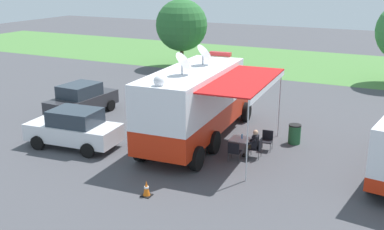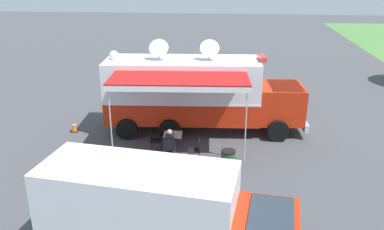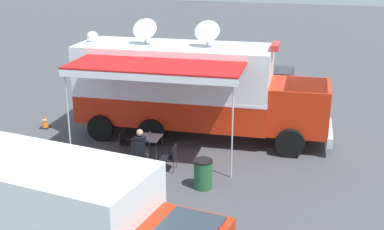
{
  "view_description": "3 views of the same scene",
  "coord_description": "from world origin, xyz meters",
  "px_view_note": "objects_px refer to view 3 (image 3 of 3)",
  "views": [
    {
      "loc": [
        8.77,
        -17.78,
        7.56
      ],
      "look_at": [
        0.34,
        -0.71,
        1.68
      ],
      "focal_mm": 43.24,
      "sensor_mm": 36.0,
      "label": 1
    },
    {
      "loc": [
        18.06,
        2.22,
        7.63
      ],
      "look_at": [
        1.13,
        0.57,
        1.19
      ],
      "focal_mm": 37.21,
      "sensor_mm": 36.0,
      "label": 2
    },
    {
      "loc": [
        17.37,
        5.86,
        6.9
      ],
      "look_at": [
        0.54,
        0.86,
        1.04
      ],
      "focal_mm": 46.97,
      "sensor_mm": 36.0,
      "label": 3
    }
  ],
  "objects_px": {
    "folding_table": "(149,139)",
    "folding_chair_spare_by_truck": "(171,156)",
    "support_truck": "(57,221)",
    "traffic_cone": "(45,121)",
    "car_behind_truck": "(250,71)",
    "trash_bin": "(203,174)",
    "car_far_corner": "(155,79)",
    "folding_chair_at_table": "(139,151)",
    "folding_chair_beside_table": "(125,141)",
    "command_truck": "(193,87)",
    "water_bottle": "(150,135)",
    "seated_responder": "(141,145)"
  },
  "relations": [
    {
      "from": "trash_bin",
      "to": "traffic_cone",
      "type": "distance_m",
      "value": 8.23
    },
    {
      "from": "folding_table",
      "to": "support_truck",
      "type": "distance_m",
      "value": 6.86
    },
    {
      "from": "folding_chair_beside_table",
      "to": "support_truck",
      "type": "distance_m",
      "value": 6.93
    },
    {
      "from": "water_bottle",
      "to": "traffic_cone",
      "type": "height_order",
      "value": "water_bottle"
    },
    {
      "from": "traffic_cone",
      "to": "folding_chair_spare_by_truck",
      "type": "bearing_deg",
      "value": 68.49
    },
    {
      "from": "folding_table",
      "to": "folding_chair_at_table",
      "type": "relative_size",
      "value": 0.97
    },
    {
      "from": "folding_table",
      "to": "folding_chair_spare_by_truck",
      "type": "bearing_deg",
      "value": 51.77
    },
    {
      "from": "folding_chair_beside_table",
      "to": "support_truck",
      "type": "height_order",
      "value": "support_truck"
    },
    {
      "from": "command_truck",
      "to": "water_bottle",
      "type": "relative_size",
      "value": 42.96
    },
    {
      "from": "folding_chair_at_table",
      "to": "folding_chair_spare_by_truck",
      "type": "bearing_deg",
      "value": 86.41
    },
    {
      "from": "water_bottle",
      "to": "folding_chair_at_table",
      "type": "distance_m",
      "value": 0.81
    },
    {
      "from": "water_bottle",
      "to": "folding_chair_at_table",
      "type": "relative_size",
      "value": 0.26
    },
    {
      "from": "water_bottle",
      "to": "folding_chair_spare_by_truck",
      "type": "bearing_deg",
      "value": 51.98
    },
    {
      "from": "trash_bin",
      "to": "support_truck",
      "type": "bearing_deg",
      "value": -20.14
    },
    {
      "from": "water_bottle",
      "to": "folding_chair_beside_table",
      "type": "xyz_separation_m",
      "value": [
        0.01,
        -0.92,
        -0.32
      ]
    },
    {
      "from": "folding_table",
      "to": "folding_chair_spare_by_truck",
      "type": "distance_m",
      "value": 1.42
    },
    {
      "from": "seated_responder",
      "to": "support_truck",
      "type": "xyz_separation_m",
      "value": [
        6.18,
        0.62,
        0.73
      ]
    },
    {
      "from": "folding_chair_spare_by_truck",
      "to": "car_behind_truck",
      "type": "xyz_separation_m",
      "value": [
        -10.8,
        0.59,
        0.37
      ]
    },
    {
      "from": "traffic_cone",
      "to": "support_truck",
      "type": "height_order",
      "value": "support_truck"
    },
    {
      "from": "seated_responder",
      "to": "traffic_cone",
      "type": "xyz_separation_m",
      "value": [
        -2.18,
        -5.06,
        -0.37
      ]
    },
    {
      "from": "command_truck",
      "to": "car_behind_truck",
      "type": "distance_m",
      "value": 7.66
    },
    {
      "from": "traffic_cone",
      "to": "car_far_corner",
      "type": "relative_size",
      "value": 0.13
    },
    {
      "from": "support_truck",
      "to": "folding_chair_at_table",
      "type": "bearing_deg",
      "value": -174.24
    },
    {
      "from": "water_bottle",
      "to": "traffic_cone",
      "type": "relative_size",
      "value": 0.39
    },
    {
      "from": "water_bottle",
      "to": "support_truck",
      "type": "relative_size",
      "value": 0.03
    },
    {
      "from": "folding_chair_at_table",
      "to": "traffic_cone",
      "type": "relative_size",
      "value": 1.5
    },
    {
      "from": "command_truck",
      "to": "car_behind_truck",
      "type": "bearing_deg",
      "value": 173.98
    },
    {
      "from": "trash_bin",
      "to": "car_far_corner",
      "type": "height_order",
      "value": "car_far_corner"
    },
    {
      "from": "folding_chair_beside_table",
      "to": "seated_responder",
      "type": "xyz_separation_m",
      "value": [
        0.54,
        0.81,
        0.14
      ]
    },
    {
      "from": "trash_bin",
      "to": "car_behind_truck",
      "type": "relative_size",
      "value": 0.21
    },
    {
      "from": "traffic_cone",
      "to": "folding_chair_at_table",
      "type": "bearing_deg",
      "value": 64.93
    },
    {
      "from": "water_bottle",
      "to": "seated_responder",
      "type": "bearing_deg",
      "value": -10.9
    },
    {
      "from": "folding_chair_beside_table",
      "to": "folding_chair_spare_by_truck",
      "type": "relative_size",
      "value": 1.0
    },
    {
      "from": "folding_chair_beside_table",
      "to": "car_far_corner",
      "type": "bearing_deg",
      "value": -167.82
    },
    {
      "from": "water_bottle",
      "to": "folding_chair_beside_table",
      "type": "relative_size",
      "value": 0.26
    },
    {
      "from": "folding_table",
      "to": "car_behind_truck",
      "type": "bearing_deg",
      "value": 170.3
    },
    {
      "from": "folding_chair_spare_by_truck",
      "to": "support_truck",
      "type": "height_order",
      "value": "support_truck"
    },
    {
      "from": "car_far_corner",
      "to": "seated_responder",
      "type": "bearing_deg",
      "value": 17.08
    },
    {
      "from": "support_truck",
      "to": "traffic_cone",
      "type": "bearing_deg",
      "value": -145.85
    },
    {
      "from": "support_truck",
      "to": "folding_chair_beside_table",
      "type": "bearing_deg",
      "value": -167.98
    },
    {
      "from": "trash_bin",
      "to": "command_truck",
      "type": "bearing_deg",
      "value": -159.83
    },
    {
      "from": "car_behind_truck",
      "to": "water_bottle",
      "type": "bearing_deg",
      "value": -9.25
    },
    {
      "from": "trash_bin",
      "to": "car_far_corner",
      "type": "xyz_separation_m",
      "value": [
        -8.79,
        -4.81,
        0.42
      ]
    },
    {
      "from": "folding_chair_spare_by_truck",
      "to": "car_far_corner",
      "type": "distance_m",
      "value": 8.64
    },
    {
      "from": "command_truck",
      "to": "folding_chair_at_table",
      "type": "xyz_separation_m",
      "value": [
        3.18,
        -0.92,
        -1.43
      ]
    },
    {
      "from": "folding_table",
      "to": "trash_bin",
      "type": "xyz_separation_m",
      "value": [
        1.77,
        2.42,
        -0.22
      ]
    },
    {
      "from": "trash_bin",
      "to": "folding_chair_at_table",
      "type": "bearing_deg",
      "value": -111.58
    },
    {
      "from": "folding_chair_beside_table",
      "to": "folding_chair_spare_by_truck",
      "type": "xyz_separation_m",
      "value": [
        0.8,
        1.95,
        0.0
      ]
    },
    {
      "from": "traffic_cone",
      "to": "car_far_corner",
      "type": "xyz_separation_m",
      "value": [
        -5.45,
        2.71,
        0.6
      ]
    },
    {
      "from": "folding_table",
      "to": "water_bottle",
      "type": "relative_size",
      "value": 3.78
    }
  ]
}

